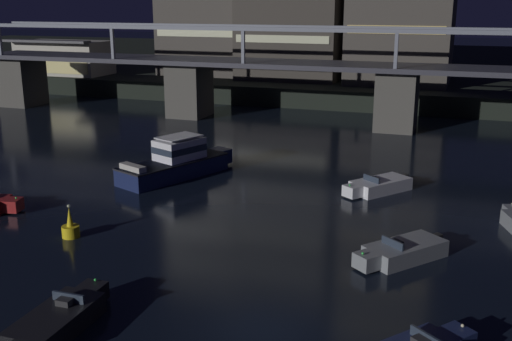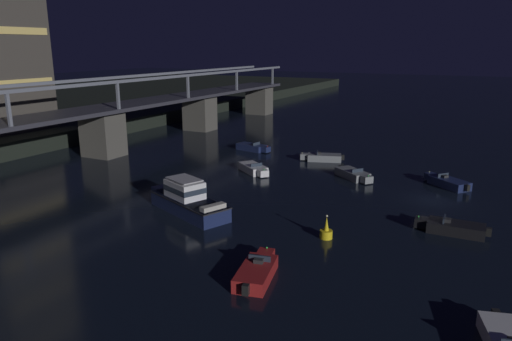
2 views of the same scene
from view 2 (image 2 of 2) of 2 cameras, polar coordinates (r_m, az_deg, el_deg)
ground_plane at (r=44.63m, az=20.53°, el=-3.46°), size 400.00×400.00×0.00m
river_bridge at (r=61.18m, az=-18.05°, el=5.43°), size 91.18×6.40×9.38m
cabin_cruiser_near_left at (r=39.23m, az=-8.33°, el=-3.49°), size 5.55×9.23×2.79m
speedboat_near_center at (r=37.58m, az=22.63°, el=-6.37°), size 1.86×5.20×1.16m
speedboat_near_right at (r=51.08m, az=-0.27°, el=0.22°), size 3.99×4.69×1.16m
speedboat_mid_left at (r=49.60m, az=22.07°, el=-1.33°), size 4.07×4.64×1.16m
speedboat_mid_center at (r=28.37m, az=0.11°, el=-12.08°), size 5.21×2.60×1.16m
speedboat_mid_right at (r=49.82m, az=11.68°, el=-0.46°), size 4.09×4.63×1.16m
speedboat_far_left at (r=56.85m, az=8.03°, el=1.58°), size 2.96×5.13×1.16m
speedboat_far_center at (r=61.91m, az=-0.40°, el=2.81°), size 2.60×5.21×1.16m
channel_buoy at (r=34.15m, az=8.46°, el=-7.34°), size 0.90×0.90×1.76m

